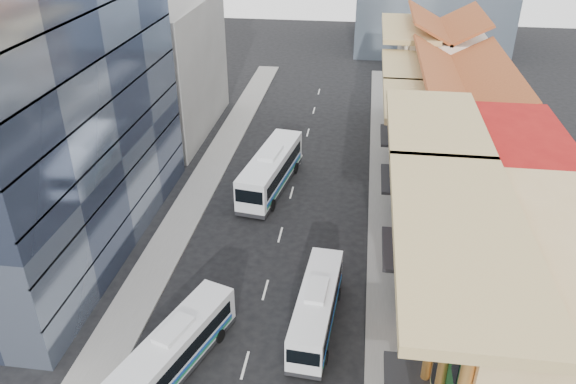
# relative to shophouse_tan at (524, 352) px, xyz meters

# --- Properties ---
(sidewalk_right) EXTENTS (3.00, 90.00, 0.15)m
(sidewalk_right) POSITION_rel_shophouse_tan_xyz_m (-5.50, 17.00, -5.92)
(sidewalk_right) COLOR slate
(sidewalk_right) RESTS_ON ground
(sidewalk_left) EXTENTS (3.00, 90.00, 0.15)m
(sidewalk_left) POSITION_rel_shophouse_tan_xyz_m (-22.50, 17.00, -5.92)
(sidewalk_left) COLOR slate
(sidewalk_left) RESTS_ON ground
(shophouse_tan) EXTENTS (8.00, 14.00, 12.00)m
(shophouse_tan) POSITION_rel_shophouse_tan_xyz_m (0.00, 0.00, 0.00)
(shophouse_tan) COLOR #D6B67B
(shophouse_tan) RESTS_ON ground
(shophouse_red) EXTENTS (8.00, 10.00, 12.00)m
(shophouse_red) POSITION_rel_shophouse_tan_xyz_m (0.00, 12.00, 0.00)
(shophouse_red) COLOR #A51612
(shophouse_red) RESTS_ON ground
(shophouse_cream_near) EXTENTS (8.00, 9.00, 10.00)m
(shophouse_cream_near) POSITION_rel_shophouse_tan_xyz_m (0.00, 21.50, -1.00)
(shophouse_cream_near) COLOR silver
(shophouse_cream_near) RESTS_ON ground
(shophouse_cream_mid) EXTENTS (8.00, 9.00, 10.00)m
(shophouse_cream_mid) POSITION_rel_shophouse_tan_xyz_m (0.00, 30.50, -1.00)
(shophouse_cream_mid) COLOR silver
(shophouse_cream_mid) RESTS_ON ground
(shophouse_cream_far) EXTENTS (8.00, 12.00, 11.00)m
(shophouse_cream_far) POSITION_rel_shophouse_tan_xyz_m (0.00, 41.00, -0.50)
(shophouse_cream_far) COLOR silver
(shophouse_cream_far) RESTS_ON ground
(office_tower) EXTENTS (12.00, 26.00, 30.00)m
(office_tower) POSITION_rel_shophouse_tan_xyz_m (-31.00, 14.00, 9.00)
(office_tower) COLOR #434E6A
(office_tower) RESTS_ON ground
(office_block_far) EXTENTS (10.00, 18.00, 14.00)m
(office_block_far) POSITION_rel_shophouse_tan_xyz_m (-30.00, 37.00, 1.00)
(office_block_far) COLOR gray
(office_block_far) RESTS_ON ground
(bus_left_near) EXTENTS (5.16, 9.77, 3.06)m
(bus_left_near) POSITION_rel_shophouse_tan_xyz_m (-17.85, 2.36, -4.47)
(bus_left_near) COLOR silver
(bus_left_near) RESTS_ON ground
(bus_left_far) EXTENTS (4.49, 12.11, 3.79)m
(bus_left_far) POSITION_rel_shophouse_tan_xyz_m (-16.00, 24.65, -4.10)
(bus_left_far) COLOR white
(bus_left_far) RESTS_ON ground
(bus_right) EXTENTS (2.86, 9.57, 3.03)m
(bus_right) POSITION_rel_shophouse_tan_xyz_m (-10.17, 6.98, -4.49)
(bus_right) COLOR white
(bus_right) RESTS_ON ground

